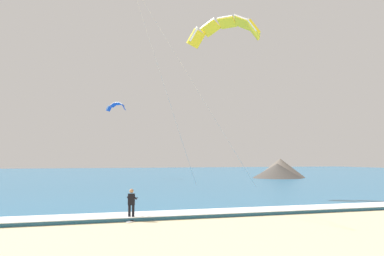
# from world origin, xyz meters

# --- Properties ---
(sea) EXTENTS (200.00, 120.00, 0.20)m
(sea) POSITION_xyz_m (0.00, 74.78, 0.10)
(sea) COLOR teal
(sea) RESTS_ON ground
(surf_foam) EXTENTS (200.00, 2.34, 0.04)m
(surf_foam) POSITION_xyz_m (0.00, 15.78, 0.22)
(surf_foam) COLOR white
(surf_foam) RESTS_ON sea
(surfboard) EXTENTS (0.95, 1.46, 0.09)m
(surfboard) POSITION_xyz_m (-2.68, 14.90, 0.03)
(surfboard) COLOR white
(surfboard) RESTS_ON ground
(kitesurfer) EXTENTS (0.65, 0.65, 1.69)m
(kitesurfer) POSITION_xyz_m (-2.67, 14.91, 0.94)
(kitesurfer) COLOR black
(kitesurfer) RESTS_ON ground
(kite_primary) EXTENTS (11.25, 10.45, 13.59)m
(kite_primary) POSITION_xyz_m (6.26, 23.45, 13.77)
(kite_primary) COLOR yellow
(kite_distant) EXTENTS (2.86, 3.23, 1.42)m
(kite_distant) POSITION_xyz_m (2.57, 59.42, 11.66)
(kite_distant) COLOR blue
(headland_right) EXTENTS (10.06, 10.22, 3.30)m
(headland_right) POSITION_xyz_m (28.22, 53.50, 1.41)
(headland_right) COLOR #665B51
(headland_right) RESTS_ON ground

